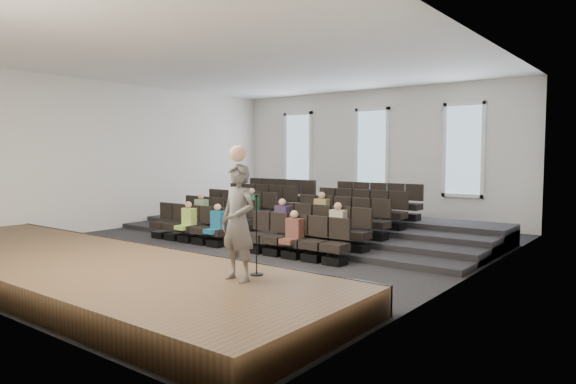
% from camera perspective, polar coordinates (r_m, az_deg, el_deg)
% --- Properties ---
extents(ground, '(14.00, 14.00, 0.00)m').
position_cam_1_polar(ground, '(14.39, -4.12, -6.03)').
color(ground, black).
rests_on(ground, ground).
extents(ceiling, '(12.00, 14.00, 0.02)m').
position_cam_1_polar(ceiling, '(14.37, -4.22, 14.04)').
color(ceiling, white).
rests_on(ceiling, ground).
extents(wall_back, '(12.00, 0.04, 5.00)m').
position_cam_1_polar(wall_back, '(19.95, 9.39, 4.01)').
color(wall_back, silver).
rests_on(wall_back, ground).
extents(wall_left, '(0.04, 14.00, 5.00)m').
position_cam_1_polar(wall_left, '(18.71, -18.11, 3.84)').
color(wall_left, silver).
rests_on(wall_left, ground).
extents(wall_right, '(0.04, 14.00, 5.00)m').
position_cam_1_polar(wall_right, '(11.11, 19.77, 3.66)').
color(wall_right, silver).
rests_on(wall_right, ground).
extents(stage, '(11.80, 3.60, 0.50)m').
position_cam_1_polar(stage, '(11.13, -22.02, -8.07)').
color(stage, '#4C3820').
rests_on(stage, ground).
extents(stage_lip, '(11.80, 0.06, 0.52)m').
position_cam_1_polar(stage_lip, '(12.10, -14.73, -6.92)').
color(stage_lip, black).
rests_on(stage_lip, ground).
extents(risers, '(11.80, 4.80, 0.60)m').
position_cam_1_polar(risers, '(16.83, 3.09, -3.85)').
color(risers, black).
rests_on(risers, ground).
extents(seating_rows, '(6.80, 4.70, 1.67)m').
position_cam_1_polar(seating_rows, '(15.46, -0.33, -2.75)').
color(seating_rows, black).
rests_on(seating_rows, ground).
extents(windows, '(8.44, 0.10, 3.24)m').
position_cam_1_polar(windows, '(19.89, 9.30, 4.58)').
color(windows, white).
rests_on(windows, wall_back).
extents(audience, '(5.45, 2.64, 1.10)m').
position_cam_1_polar(audience, '(14.50, -3.29, -2.70)').
color(audience, '#ADD555').
rests_on(audience, seating_rows).
extents(speaker, '(0.72, 0.49, 1.91)m').
position_cam_1_polar(speaker, '(8.39, -5.55, -3.38)').
color(speaker, '#565351').
rests_on(speaker, stage).
extents(mic_stand, '(0.23, 0.23, 1.40)m').
position_cam_1_polar(mic_stand, '(8.81, -3.52, -6.55)').
color(mic_stand, black).
rests_on(mic_stand, stage).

